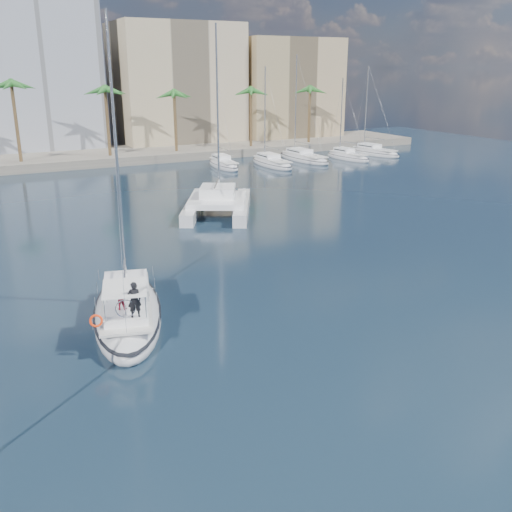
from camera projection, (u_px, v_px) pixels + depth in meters
ground at (246, 326)px, 30.15m from camera, size 160.00×160.00×0.00m
quay at (55, 159)px, 81.33m from camera, size 120.00×14.00×1.20m
building_beige at (177, 87)px, 95.61m from camera, size 20.00×14.00×20.00m
building_tan_right at (285, 91)px, 103.01m from camera, size 18.00×12.00×18.00m
palm_centre at (52, 90)px, 74.92m from camera, size 3.60×3.60×12.30m
palm_right at (277, 86)px, 89.84m from camera, size 3.60×3.60×12.30m
main_sloop at (128, 311)px, 30.73m from camera, size 6.36×11.73×16.62m
catamaran at (218, 201)px, 53.51m from camera, size 10.51×12.83×16.81m
seagull at (143, 290)px, 32.93m from camera, size 1.23×0.53×0.23m
moored_yacht_a at (224, 167)px, 78.50m from camera, size 3.37×9.52×11.90m
moored_yacht_b at (272, 166)px, 79.67m from camera, size 3.32×10.83×13.72m
moored_yacht_c at (304, 160)px, 84.20m from camera, size 3.98×12.33×15.54m
moored_yacht_d at (348, 159)px, 85.37m from camera, size 3.52×9.55×11.90m
moored_yacht_e at (374, 155)px, 89.91m from camera, size 4.61×11.11×13.72m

